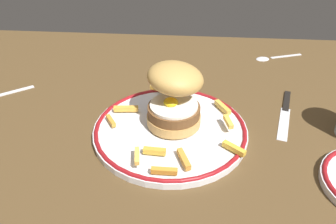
% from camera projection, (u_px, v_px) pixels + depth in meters
% --- Properties ---
extents(ground_plane, '(1.35, 1.00, 0.04)m').
position_uv_depth(ground_plane, '(170.00, 145.00, 0.61)').
color(ground_plane, '#4F3A20').
extents(dinner_plate, '(0.28, 0.28, 0.02)m').
position_uv_depth(dinner_plate, '(168.00, 129.00, 0.60)').
color(dinner_plate, silver).
rests_on(dinner_plate, ground_plane).
extents(burger, '(0.13, 0.13, 0.11)m').
position_uv_depth(burger, '(175.00, 94.00, 0.58)').
color(burger, tan).
rests_on(burger, dinner_plate).
extents(fries_pile, '(0.25, 0.26, 0.02)m').
position_uv_depth(fries_pile, '(175.00, 130.00, 0.58)').
color(fries_pile, gold).
rests_on(fries_pile, dinner_plate).
extents(knife, '(0.06, 0.18, 0.01)m').
position_uv_depth(knife, '(286.00, 109.00, 0.67)').
color(knife, black).
rests_on(knife, ground_plane).
extents(spoon, '(0.13, 0.06, 0.01)m').
position_uv_depth(spoon, '(268.00, 57.00, 0.87)').
color(spoon, silver).
rests_on(spoon, ground_plane).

